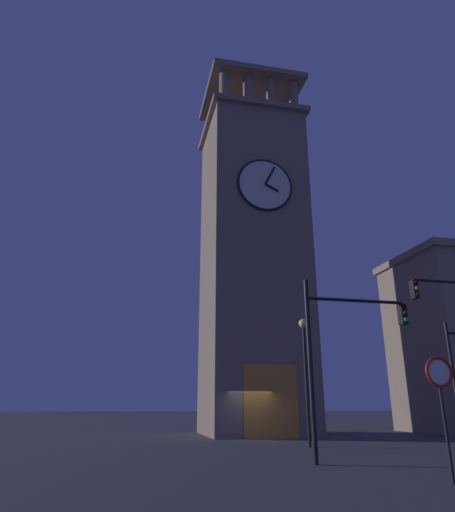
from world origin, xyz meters
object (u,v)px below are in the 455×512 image
at_px(traffic_signal_near, 342,340).
at_px(street_lamp, 305,357).
at_px(no_horn_sign, 440,382).
at_px(clocktower, 253,257).

distance_m(traffic_signal_near, street_lamp, 5.73).
bearing_deg(traffic_signal_near, no_horn_sign, 97.57).
xyz_separation_m(street_lamp, no_horn_sign, (0.36, 9.74, -1.59)).
bearing_deg(no_horn_sign, street_lamp, -92.10).
bearing_deg(no_horn_sign, traffic_signal_near, -82.43).
bearing_deg(street_lamp, traffic_signal_near, 80.98).
relative_size(traffic_signal_near, street_lamp, 1.05).
relative_size(clocktower, street_lamp, 4.80).
relative_size(traffic_signal_near, no_horn_sign, 2.02).
xyz_separation_m(clocktower, no_horn_sign, (0.30, 18.17, -9.20)).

